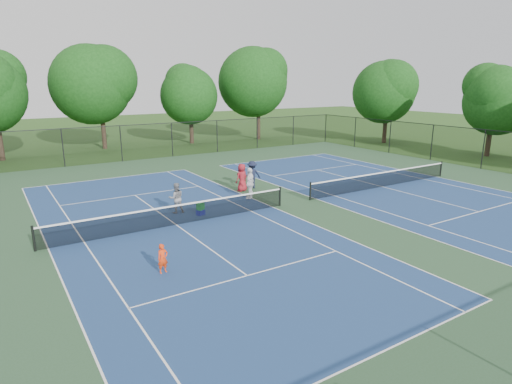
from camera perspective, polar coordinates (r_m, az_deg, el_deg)
ground at (r=23.76m, az=5.25°, el=-1.49°), size 140.00×140.00×0.00m
court_pad at (r=23.76m, az=5.25°, el=-1.48°), size 36.00×36.00×0.01m
tennis_court_left at (r=20.39m, az=-10.58°, el=-4.11°), size 12.00×23.83×1.07m
tennis_court_right at (r=28.44m, az=16.52°, el=0.84°), size 12.00×23.83×1.07m
perimeter_fence at (r=23.37m, az=5.34°, el=2.29°), size 36.08×36.08×3.02m
tree_back_b at (r=45.16m, az=-20.19°, el=13.74°), size 7.60×7.60×10.03m
tree_back_c at (r=47.06m, az=-8.79°, el=13.08°), size 6.00×6.00×8.40m
tree_back_d at (r=49.97m, az=0.34°, el=14.85°), size 7.80×7.80×10.37m
tree_side_e at (r=48.97m, az=17.17°, el=13.05°), size 6.60×6.60×8.87m
tree_side_f at (r=43.48m, az=29.21°, el=11.04°), size 5.80×5.80×8.12m
child_player at (r=15.44m, az=-12.33°, el=-8.66°), size 0.42×0.30×1.07m
instructor at (r=22.09m, az=-10.59°, el=-0.80°), size 0.86×0.73×1.57m
bystander_a at (r=24.38m, az=-0.80°, el=1.18°), size 1.10×1.01×1.80m
bystander_b at (r=26.78m, az=-0.52°, el=2.32°), size 1.23×0.86×1.74m
bystander_c at (r=26.06m, az=-1.89°, el=1.94°), size 0.94×0.72×1.71m
ball_crate at (r=21.72m, az=-7.40°, el=-2.70°), size 0.45×0.40×0.28m
ball_hopper at (r=21.63m, az=-7.42°, el=-1.89°), size 0.42×0.39×0.36m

